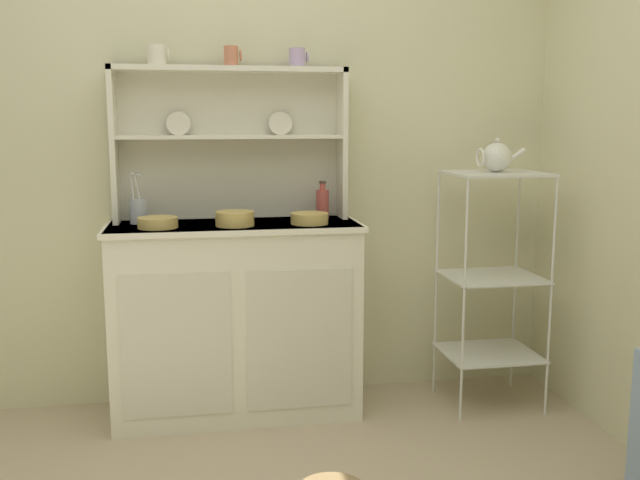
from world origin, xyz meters
TOP-DOWN VIEW (x-y plane):
  - wall_back at (0.00, 1.62)m, footprint 3.84×0.05m
  - hutch_cabinet at (0.01, 1.37)m, footprint 1.14×0.45m
  - hutch_shelf_unit at (0.01, 1.53)m, footprint 1.07×0.18m
  - bakers_rack at (1.21, 1.27)m, footprint 0.44×0.39m
  - cup_cream_0 at (-0.31, 1.49)m, footprint 0.10×0.08m
  - cup_terracotta_1 at (0.02, 1.49)m, footprint 0.08×0.06m
  - cup_lilac_2 at (0.32, 1.49)m, footprint 0.09×0.07m
  - bowl_mixing_large at (-0.32, 1.29)m, footprint 0.17×0.17m
  - bowl_floral_medium at (0.01, 1.29)m, footprint 0.17×0.17m
  - bowl_cream_small at (0.34, 1.29)m, footprint 0.17×0.17m
  - jam_bottle at (0.43, 1.45)m, footprint 0.06×0.06m
  - utensil_jar at (-0.41, 1.45)m, footprint 0.08×0.08m
  - porcelain_teapot at (1.21, 1.27)m, footprint 0.23×0.14m

SIDE VIEW (x-z plane):
  - hutch_cabinet at x=0.01m, z-range 0.01..0.91m
  - bakers_rack at x=1.21m, z-range 0.12..1.24m
  - bowl_mixing_large at x=-0.32m, z-range 0.90..0.95m
  - bowl_cream_small at x=0.34m, z-range 0.90..0.95m
  - bowl_floral_medium at x=0.01m, z-range 0.90..0.96m
  - utensil_jar at x=-0.41m, z-range 0.84..1.07m
  - jam_bottle at x=0.43m, z-range 0.88..1.06m
  - porcelain_teapot at x=1.21m, z-range 1.11..1.27m
  - wall_back at x=0.00m, z-range 0.00..2.50m
  - hutch_shelf_unit at x=0.01m, z-range 0.96..1.66m
  - cup_lilac_2 at x=0.32m, z-range 1.60..1.69m
  - cup_cream_0 at x=-0.31m, z-range 1.60..1.69m
  - cup_terracotta_1 at x=0.02m, z-range 1.60..1.69m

